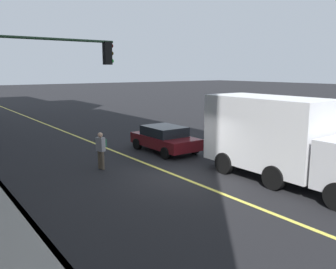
{
  "coord_description": "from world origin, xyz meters",
  "views": [
    {
      "loc": [
        -10.97,
        8.51,
        4.3
      ],
      "look_at": [
        0.67,
        0.04,
        1.66
      ],
      "focal_mm": 37.59,
      "sensor_mm": 36.0,
      "label": 1
    }
  ],
  "objects": [
    {
      "name": "ground",
      "position": [
        0.0,
        0.0,
        0.0
      ],
      "size": [
        200.0,
        200.0,
        0.0
      ],
      "primitive_type": "plane",
      "color": "black"
    },
    {
      "name": "car_maroon",
      "position": [
        4.01,
        -2.18,
        0.72
      ],
      "size": [
        4.07,
        2.06,
        1.36
      ],
      "color": "#591116",
      "rests_on": "ground"
    },
    {
      "name": "curb_edge",
      "position": [
        0.0,
        6.19,
        0.07
      ],
      "size": [
        80.0,
        0.16,
        0.15
      ],
      "primitive_type": "cube",
      "color": "slate",
      "rests_on": "ground"
    },
    {
      "name": "traffic_light_mast",
      "position": [
        2.18,
        4.62,
        3.97
      ],
      "size": [
        0.28,
        4.9,
        5.72
      ],
      "color": "#1E3823",
      "rests_on": "ground"
    },
    {
      "name": "pedestrian_with_backpack",
      "position": [
        2.9,
        2.04,
        0.95
      ],
      "size": [
        0.43,
        0.43,
        1.64
      ],
      "color": "brown",
      "rests_on": "ground"
    },
    {
      "name": "truck_white",
      "position": [
        -2.76,
        -2.94,
        1.7
      ],
      "size": [
        7.19,
        2.48,
        3.26
      ],
      "color": "silver",
      "rests_on": "ground"
    },
    {
      "name": "lane_stripe_center",
      "position": [
        0.0,
        0.0,
        0.01
      ],
      "size": [
        80.0,
        0.16,
        0.01
      ],
      "primitive_type": "cube",
      "color": "#D8CC4C",
      "rests_on": "ground"
    }
  ]
}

